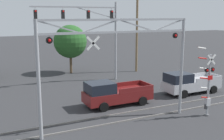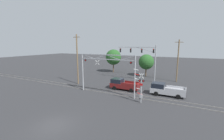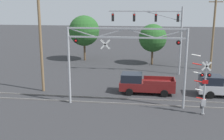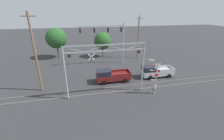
{
  "view_description": "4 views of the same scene",
  "coord_description": "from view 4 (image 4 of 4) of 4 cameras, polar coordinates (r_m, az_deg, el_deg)",
  "views": [
    {
      "loc": [
        -8.19,
        -3.95,
        7.2
      ],
      "look_at": [
        0.02,
        12.85,
        3.55
      ],
      "focal_mm": 45.0,
      "sensor_mm": 36.0,
      "label": 1
    },
    {
      "loc": [
        12.36,
        -10.56,
        8.69
      ],
      "look_at": [
        -0.48,
        14.89,
        3.8
      ],
      "focal_mm": 24.0,
      "sensor_mm": 36.0,
      "label": 2
    },
    {
      "loc": [
        2.01,
        -12.16,
        9.09
      ],
      "look_at": [
        -1.38,
        13.06,
        2.96
      ],
      "focal_mm": 45.0,
      "sensor_mm": 36.0,
      "label": 3
    },
    {
      "loc": [
        -3.18,
        -6.05,
        10.92
      ],
      "look_at": [
        1.0,
        12.65,
        3.21
      ],
      "focal_mm": 24.0,
      "sensor_mm": 36.0,
      "label": 4
    }
  ],
  "objects": [
    {
      "name": "pickup_truck_lead",
      "position": [
        24.31,
        -0.25,
        -2.2
      ],
      "size": [
        5.58,
        2.33,
        2.04
      ],
      "color": "maroon",
      "rests_on": "ground_plane"
    },
    {
      "name": "pickup_truck_following",
      "position": [
        27.09,
        16.16,
        -0.5
      ],
      "size": [
        5.64,
        2.33,
        2.04
      ],
      "color": "#B7B7BC",
      "rests_on": "ground_plane"
    },
    {
      "name": "rail_track_near",
      "position": [
        21.38,
        -2.32,
        -8.65
      ],
      "size": [
        80.0,
        0.08,
        0.1
      ],
      "primitive_type": "cube",
      "color": "gray",
      "rests_on": "ground_plane"
    },
    {
      "name": "crossing_gantry",
      "position": [
        19.12,
        -2.42,
        3.41
      ],
      "size": [
        10.48,
        0.26,
        7.01
      ],
      "color": "#9EA0A5",
      "rests_on": "ground_plane"
    },
    {
      "name": "background_tree_beyond_span",
      "position": [
        38.22,
        -20.5,
        11.29
      ],
      "size": [
        4.8,
        4.8,
        7.17
      ],
      "color": "brown",
      "rests_on": "ground_plane"
    },
    {
      "name": "utility_pole_right",
      "position": [
        36.21,
        9.92,
        12.25
      ],
      "size": [
        1.8,
        0.28,
        9.78
      ],
      "color": "brown",
      "rests_on": "ground_plane"
    },
    {
      "name": "crossing_signal_mast",
      "position": [
        21.1,
        16.11,
        -3.55
      ],
      "size": [
        1.67,
        0.35,
        5.11
      ],
      "color": "#9EA0A5",
      "rests_on": "ground_plane"
    },
    {
      "name": "traffic_signal_span",
      "position": [
        31.22,
        0.13,
        12.82
      ],
      "size": [
        9.3,
        0.39,
        8.62
      ],
      "color": "#9EA0A5",
      "rests_on": "ground_plane"
    },
    {
      "name": "utility_pole_left",
      "position": [
        22.43,
        -27.23,
        5.66
      ],
      "size": [
        1.8,
        0.28,
        10.82
      ],
      "color": "brown",
      "rests_on": "ground_plane"
    },
    {
      "name": "background_tree_far_left_verge",
      "position": [
        36.88,
        -3.63,
        11.03
      ],
      "size": [
        4.12,
        4.12,
        6.05
      ],
      "color": "brown",
      "rests_on": "ground_plane"
    },
    {
      "name": "rail_track_far",
      "position": [
        22.61,
        -2.98,
        -6.84
      ],
      "size": [
        80.0,
        0.08,
        0.1
      ],
      "primitive_type": "cube",
      "color": "gray",
      "rests_on": "ground_plane"
    }
  ]
}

